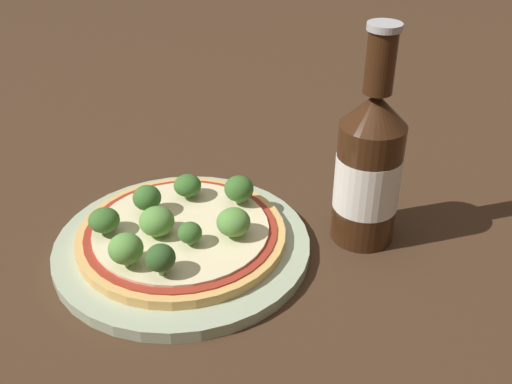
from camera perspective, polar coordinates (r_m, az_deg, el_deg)
The scene contains 13 objects.
ground_plane at distance 0.62m, azimuth -7.19°, elevation -4.36°, with size 3.00×3.00×0.00m, color #3D2819.
plate at distance 0.60m, azimuth -7.09°, elevation -5.10°, with size 0.25×0.25×0.01m.
pizza at distance 0.59m, azimuth -7.01°, elevation -3.91°, with size 0.20×0.20×0.01m.
broccoli_floret_0 at distance 0.52m, azimuth -9.08°, elevation -6.24°, with size 0.03×0.03×0.03m.
broccoli_floret_1 at distance 0.59m, azimuth -14.27°, elevation -2.62°, with size 0.03×0.03×0.03m.
broccoli_floret_2 at distance 0.61m, azimuth -10.34°, elevation -0.56°, with size 0.03×0.03×0.03m.
broccoli_floret_3 at distance 0.56m, azimuth -6.31°, elevation -3.90°, with size 0.02×0.02×0.02m.
broccoli_floret_4 at distance 0.57m, azimuth -2.16°, elevation -2.89°, with size 0.03×0.03×0.03m.
broccoli_floret_5 at distance 0.61m, azimuth -1.64°, elevation 0.31°, with size 0.03×0.03×0.03m.
broccoli_floret_6 at distance 0.57m, azimuth -9.43°, elevation -2.77°, with size 0.03×0.03×0.03m.
broccoli_floret_7 at distance 0.63m, azimuth -6.54°, elevation 0.61°, with size 0.03×0.03×0.03m.
broccoli_floret_8 at distance 0.54m, azimuth -12.29°, elevation -5.31°, with size 0.03×0.03×0.03m.
beer_bottle at distance 0.59m, azimuth 10.68°, elevation 2.35°, with size 0.06×0.06×0.22m.
Camera 1 is at (-0.03, -0.50, 0.36)m, focal length 42.00 mm.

